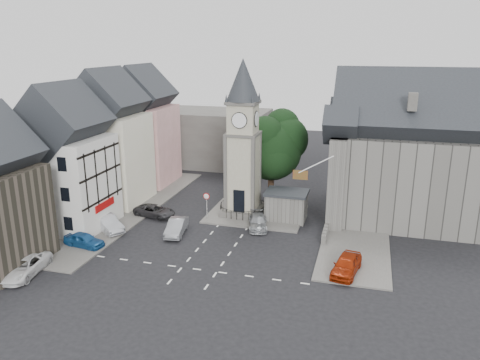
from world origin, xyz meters
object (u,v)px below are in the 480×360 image
(clock_tower, at_px, (243,139))
(stone_shelter, at_px, (286,205))
(pedestrian, at_px, (346,219))
(car_east_red, at_px, (346,265))
(car_west_blue, at_px, (84,240))

(clock_tower, relative_size, stone_shelter, 3.78)
(stone_shelter, relative_size, pedestrian, 2.41)
(stone_shelter, distance_m, car_east_red, 12.48)
(pedestrian, bearing_deg, clock_tower, -44.06)
(clock_tower, xyz_separation_m, pedestrian, (10.88, -1.22, -7.23))
(clock_tower, bearing_deg, stone_shelter, -5.84)
(car_west_blue, distance_m, pedestrian, 24.88)
(pedestrian, bearing_deg, stone_shelter, -44.49)
(car_west_blue, xyz_separation_m, pedestrian, (22.38, 10.87, 0.24))
(stone_shelter, bearing_deg, clock_tower, 174.16)
(clock_tower, distance_m, stone_shelter, 8.15)
(clock_tower, height_order, pedestrian, clock_tower)
(stone_shelter, height_order, car_east_red, stone_shelter)
(car_east_red, bearing_deg, stone_shelter, 133.00)
(car_east_red, relative_size, pedestrian, 2.51)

